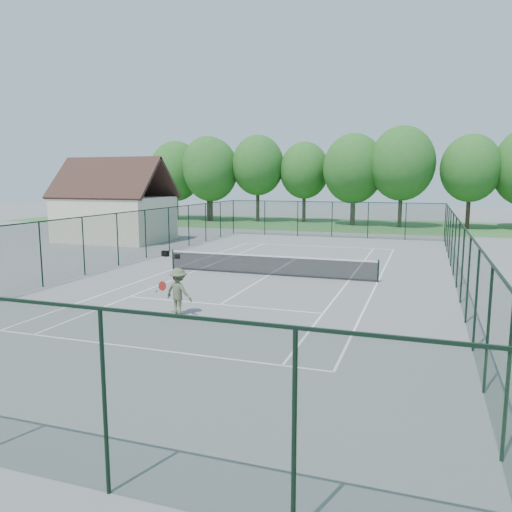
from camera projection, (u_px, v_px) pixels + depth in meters
The scene contains 10 objects.
ground at pixel (269, 275), 25.67m from camera, with size 140.00×140.00×0.00m, color gray.
grass_far at pixel (352, 225), 53.73m from camera, with size 80.00×16.00×0.01m, color #3D7334.
court_lines at pixel (269, 275), 25.67m from camera, with size 11.05×23.85×0.01m.
tennis_net at pixel (269, 264), 25.58m from camera, with size 11.08×0.08×1.10m.
fence_enclosure at pixel (269, 245), 25.43m from camera, with size 18.05×36.05×3.02m.
utility_building at pixel (115, 202), 39.65m from camera, with size 8.60×6.27×6.63m.
tree_line_far at pixel (353, 169), 52.81m from camera, with size 39.40×6.40×9.70m.
sports_bag_a at pixel (165, 254), 31.93m from camera, with size 0.45×0.27×0.36m, color black.
sports_bag_b at pixel (177, 256), 31.07m from camera, with size 0.34×0.21×0.26m, color black.
tennis_player at pixel (179, 292), 18.08m from camera, with size 1.93×0.94×1.72m.
Camera 1 is at (7.53, -24.07, 4.91)m, focal length 35.00 mm.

